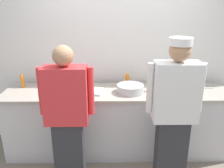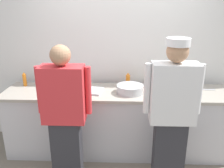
{
  "view_description": "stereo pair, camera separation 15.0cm",
  "coord_description": "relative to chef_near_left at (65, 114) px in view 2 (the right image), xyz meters",
  "views": [
    {
      "loc": [
        -0.14,
        -2.65,
        2.08
      ],
      "look_at": [
        -0.1,
        0.39,
        1.02
      ],
      "focal_mm": 37.89,
      "sensor_mm": 36.0,
      "label": 1
    },
    {
      "loc": [
        0.01,
        -2.65,
        2.08
      ],
      "look_at": [
        -0.1,
        0.39,
        1.02
      ],
      "focal_mm": 37.89,
      "sensor_mm": 36.0,
      "label": 2
    }
  ],
  "objects": [
    {
      "name": "ground_plane",
      "position": [
        0.61,
        0.28,
        -0.89
      ],
      "size": [
        9.0,
        9.0,
        0.0
      ],
      "primitive_type": "plane",
      "color": "slate"
    },
    {
      "name": "wall_back",
      "position": [
        0.61,
        1.12,
        0.41
      ],
      "size": [
        4.97,
        0.1,
        2.6
      ],
      "color": "white",
      "rests_on": "ground"
    },
    {
      "name": "prep_counter",
      "position": [
        0.61,
        0.64,
        -0.42
      ],
      "size": [
        3.17,
        0.69,
        0.93
      ],
      "color": "silver",
      "rests_on": "ground"
    },
    {
      "name": "chef_near_left",
      "position": [
        0.0,
        0.0,
        0.0
      ],
      "size": [
        0.61,
        0.24,
        1.67
      ],
      "color": "#2D2D33",
      "rests_on": "ground"
    },
    {
      "name": "chef_center",
      "position": [
        1.19,
        -0.01,
        0.05
      ],
      "size": [
        0.63,
        0.24,
        1.75
      ],
      "color": "#2D2D33",
      "rests_on": "ground"
    },
    {
      "name": "plate_stack_front",
      "position": [
        1.32,
        0.51,
        0.08
      ],
      "size": [
        0.23,
        0.23,
        0.07
      ],
      "color": "white",
      "rests_on": "prep_counter"
    },
    {
      "name": "plate_stack_rear",
      "position": [
        -0.29,
        0.73,
        0.09
      ],
      "size": [
        0.22,
        0.22,
        0.1
      ],
      "color": "white",
      "rests_on": "prep_counter"
    },
    {
      "name": "mixing_bowl_steel",
      "position": [
        0.75,
        0.59,
        0.1
      ],
      "size": [
        0.36,
        0.36,
        0.11
      ],
      "primitive_type": "cylinder",
      "color": "#B7BABF",
      "rests_on": "prep_counter"
    },
    {
      "name": "sheet_tray",
      "position": [
        0.13,
        0.64,
        0.05
      ],
      "size": [
        0.55,
        0.37,
        0.02
      ],
      "primitive_type": "cube",
      "rotation": [
        0.0,
        0.0,
        -0.19
      ],
      "color": "#B7BABF",
      "rests_on": "prep_counter"
    },
    {
      "name": "squeeze_bottle_primary",
      "position": [
        1.08,
        0.65,
        0.14
      ],
      "size": [
        0.06,
        0.06,
        0.21
      ],
      "color": "orange",
      "rests_on": "prep_counter"
    },
    {
      "name": "squeeze_bottle_secondary",
      "position": [
        -0.76,
        0.82,
        0.14
      ],
      "size": [
        0.05,
        0.05,
        0.21
      ],
      "color": "orange",
      "rests_on": "prep_counter"
    },
    {
      "name": "squeeze_bottle_spare",
      "position": [
        0.73,
        0.86,
        0.14
      ],
      "size": [
        0.06,
        0.06,
        0.2
      ],
      "color": "orange",
      "rests_on": "prep_counter"
    },
    {
      "name": "ramekin_orange_sauce",
      "position": [
        1.44,
        0.7,
        0.06
      ],
      "size": [
        0.08,
        0.08,
        0.04
      ],
      "color": "white",
      "rests_on": "prep_counter"
    },
    {
      "name": "ramekin_red_sauce",
      "position": [
        -0.48,
        0.81,
        0.06
      ],
      "size": [
        0.1,
        0.1,
        0.04
      ],
      "color": "white",
      "rests_on": "prep_counter"
    },
    {
      "name": "chefs_knife",
      "position": [
        1.78,
        0.74,
        0.05
      ],
      "size": [
        0.27,
        0.03,
        0.02
      ],
      "color": "#B7BABF",
      "rests_on": "prep_counter"
    }
  ]
}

